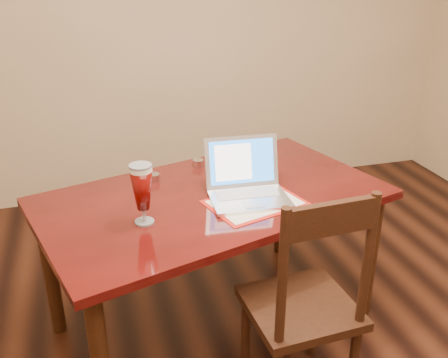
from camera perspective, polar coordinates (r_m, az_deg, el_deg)
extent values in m
cube|color=tan|center=(3.94, -4.95, 17.24)|extent=(4.50, 0.01, 2.70)
cube|color=#4E0C0A|center=(2.42, -1.21, -2.19)|extent=(1.82, 1.33, 0.04)
cylinder|color=#31190C|center=(2.78, 16.34, -8.57)|extent=(0.07, 0.07, 0.72)
cylinder|color=#31190C|center=(2.70, -19.22, -10.03)|extent=(0.07, 0.07, 0.72)
cylinder|color=#31190C|center=(3.24, 6.59, -2.68)|extent=(0.07, 0.07, 0.72)
cube|color=#B41B10|center=(2.33, 3.57, -2.73)|extent=(0.50, 0.41, 0.00)
cube|color=silver|center=(2.33, 3.58, -2.69)|extent=(0.45, 0.36, 0.00)
cube|color=silver|center=(2.33, 2.96, -2.34)|extent=(0.37, 0.27, 0.02)
cube|color=#B9B9BE|center=(2.37, 2.65, -1.62)|extent=(0.30, 0.13, 0.00)
cube|color=silver|center=(2.27, 3.44, -2.91)|extent=(0.09, 0.07, 0.00)
cube|color=silver|center=(2.42, 2.04, 2.01)|extent=(0.36, 0.09, 0.24)
cube|color=blue|center=(2.41, 2.08, 2.00)|extent=(0.32, 0.07, 0.20)
cube|color=white|center=(2.40, 1.08, 1.91)|extent=(0.18, 0.06, 0.17)
cylinder|color=silver|center=(2.18, -9.07, -4.85)|extent=(0.08, 0.08, 0.01)
cylinder|color=silver|center=(2.17, -9.13, -4.05)|extent=(0.01, 0.01, 0.06)
cylinder|color=silver|center=(2.08, -9.51, 1.12)|extent=(0.10, 0.10, 0.02)
cylinder|color=silver|center=(2.07, -9.54, 1.48)|extent=(0.10, 0.10, 0.01)
cylinder|color=silver|center=(2.56, -8.03, 0.17)|extent=(0.06, 0.06, 0.04)
cylinder|color=silver|center=(2.72, -2.97, 1.82)|extent=(0.06, 0.06, 0.04)
cube|color=black|center=(2.21, 8.71, -14.31)|extent=(0.47, 0.45, 0.04)
cylinder|color=black|center=(2.42, 2.48, -17.36)|extent=(0.04, 0.04, 0.43)
cylinder|color=black|center=(2.54, 10.28, -15.35)|extent=(0.04, 0.04, 0.43)
cylinder|color=black|center=(1.84, 6.70, -11.17)|extent=(0.04, 0.04, 0.57)
cylinder|color=black|center=(2.00, 16.10, -8.86)|extent=(0.04, 0.04, 0.57)
cube|color=black|center=(1.81, 12.17, -4.45)|extent=(0.36, 0.05, 0.13)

